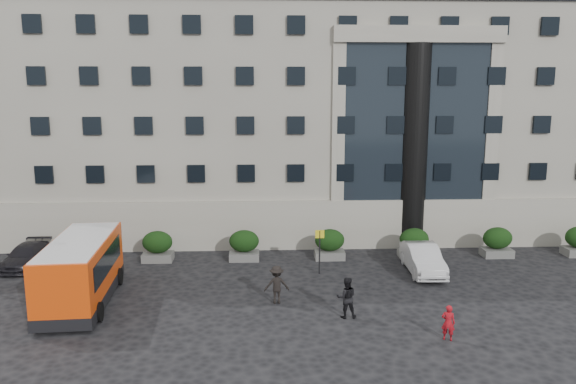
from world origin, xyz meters
name	(u,v)px	position (x,y,z in m)	size (l,w,h in m)	color
ground	(214,310)	(0.00, 0.00, 0.00)	(120.00, 120.00, 0.00)	black
civic_building	(306,103)	(6.00, 22.00, 9.00)	(44.00, 24.00, 18.00)	gray
entrance_column	(413,148)	(12.00, 10.30, 6.50)	(1.80, 1.80, 13.00)	black
hedge_a	(158,246)	(-4.00, 7.80, 0.93)	(1.80, 1.26, 1.84)	#61615F
hedge_b	(244,245)	(1.20, 7.80, 0.93)	(1.80, 1.26, 1.84)	#61615F
hedge_c	(330,244)	(6.40, 7.80, 0.93)	(1.80, 1.26, 1.84)	#61615F
hedge_d	(414,243)	(11.60, 7.80, 0.93)	(1.80, 1.26, 1.84)	#61615F
hedge_e	(497,242)	(16.80, 7.80, 0.93)	(1.80, 1.26, 1.84)	#61615F
bus_stop_sign	(320,244)	(5.50, 5.00, 1.73)	(0.50, 0.08, 2.52)	#262628
minibus	(81,269)	(-6.43, 1.23, 1.73)	(3.19, 7.67, 3.14)	#DC3E0A
red_truck	(62,212)	(-12.29, 15.57, 1.34)	(3.28, 5.24, 2.62)	maroon
parked_car_c	(26,256)	(-11.50, 7.09, 0.63)	(1.77, 4.36, 1.27)	black
parked_car_d	(24,230)	(-14.12, 13.21, 0.67)	(2.22, 4.82, 1.34)	black
white_taxi	(423,259)	(11.35, 5.01, 0.80)	(1.68, 4.83, 1.59)	silver
pedestrian_a	(448,323)	(9.98, -3.59, 0.76)	(0.55, 0.36, 1.52)	#AA111A
pedestrian_b	(346,297)	(6.12, -1.09, 0.95)	(0.93, 0.72, 1.91)	black
pedestrian_c	(277,285)	(3.00, 0.78, 0.93)	(1.21, 0.69, 1.87)	black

